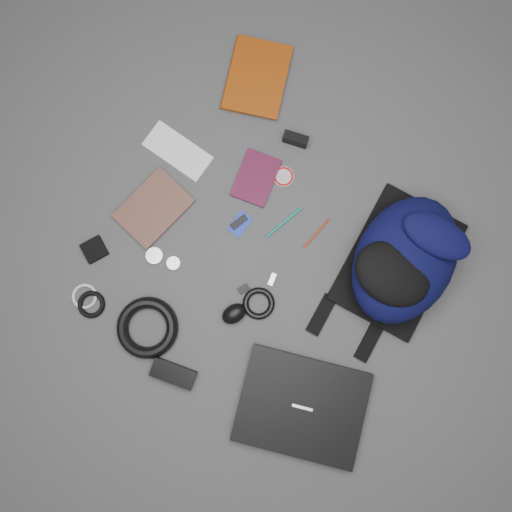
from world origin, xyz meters
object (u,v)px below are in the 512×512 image
Objects in this scene: textbook_red at (228,72)px; compact_camera at (296,139)px; backpack at (405,260)px; comic_book at (136,191)px; pouch at (94,250)px; laptop at (302,406)px; power_brick at (174,373)px; mouse at (234,314)px; dvd_case at (256,178)px.

textbook_red is 3.17× the size of compact_camera.
textbook_red is (-0.87, 0.16, -0.09)m from backpack.
backpack is 2.05× the size of comic_book.
backpack is 6.62× the size of pouch.
laptop is at bearing -95.74° from backpack.
compact_camera is at bearing 82.98° from power_brick.
backpack is 0.58m from mouse.
power_brick is at bearing -33.27° from comic_book.
comic_book is at bearing 95.05° from pouch.
comic_book is at bearing -152.41° from dvd_case.
comic_book is 3.23× the size of pouch.
power_brick is at bearing -99.42° from compact_camera.
pouch is (0.04, -0.77, -0.01)m from textbook_red.
backpack is at bearing 75.37° from mouse.
comic_book is (-0.85, -0.37, -0.09)m from backpack.
mouse reaches higher than pouch.
power_brick is at bearing -91.19° from dvd_case.
laptop reaches higher than textbook_red.
dvd_case is 0.47m from mouse.
power_brick is at bearing -86.93° from textbook_red.
comic_book is 0.24m from pouch.
laptop is (0.04, -0.57, -0.08)m from backpack.
laptop is 1.17m from textbook_red.
textbook_red is 3.74× the size of pouch.
mouse is 0.28m from power_brick.
compact_camera is 0.89m from power_brick.
mouse is at bearing -77.74° from dvd_case.
dvd_case is 2.42× the size of pouch.
laptop is at bearing 6.24° from power_brick.
mouse is (0.23, -0.41, 0.02)m from dvd_case.
comic_book is 0.42m from dvd_case.
comic_book is (-0.89, 0.21, -0.01)m from laptop.
textbook_red reaches higher than pouch.
dvd_case is 2.05× the size of compact_camera.
textbook_red reaches higher than comic_book.
textbook_red is 1.87× the size of power_brick.
backpack is at bearing 46.48° from power_brick.
compact_camera is at bearing 67.87° from pouch.
compact_camera is 0.59× the size of power_brick.
backpack reaches higher than power_brick.
comic_book is at bearing -173.06° from mouse.
power_brick is 0.50m from pouch.
dvd_case is 0.19m from compact_camera.
backpack is at bearing 36.45° from pouch.
mouse reaches higher than laptop.
pouch is (-0.47, 0.15, -0.01)m from power_brick.
mouse is 0.52m from pouch.
compact_camera is at bearing 105.07° from laptop.
textbook_red is 0.39m from dvd_case.
compact_camera reaches higher than power_brick.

